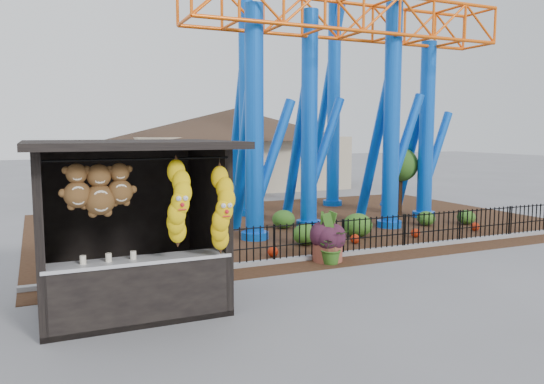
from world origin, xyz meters
name	(u,v)px	position (x,y,z in m)	size (l,w,h in m)	color
ground	(301,304)	(0.00, 0.00, 0.00)	(120.00, 120.00, 0.00)	slate
mulch_bed	(298,223)	(4.00, 8.00, 0.01)	(18.00, 12.00, 0.02)	#331E11
curb	(381,250)	(4.00, 3.00, 0.06)	(18.00, 0.18, 0.12)	gray
prize_booth	(132,229)	(-2.99, 0.89, 1.53)	(3.50, 3.40, 3.12)	black
picket_fence	(408,232)	(4.90, 3.00, 0.50)	(12.20, 0.06, 1.00)	black
roller_coaster	(324,43)	(5.12, 8.23, 6.44)	(11.00, 6.37, 10.82)	blue
terracotta_planter	(327,251)	(2.15, 2.70, 0.27)	(0.76, 0.76, 0.54)	brown
planter_foliage	(328,228)	(2.15, 2.70, 0.86)	(0.70, 0.70, 0.64)	#321422
potted_plant	(331,247)	(2.10, 2.44, 0.43)	(0.77, 0.67, 0.86)	#1C5A1A
landscaping	(355,224)	(4.75, 5.46, 0.32)	(8.73, 4.16, 0.74)	#2D5719
pavilion	(235,135)	(6.00, 20.00, 3.07)	(15.00, 15.00, 4.80)	#BFAD8C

